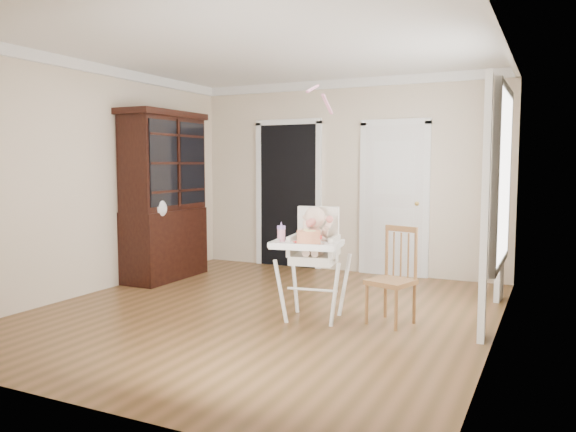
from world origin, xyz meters
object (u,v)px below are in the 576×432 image
at_px(high_chair, 314,249).
at_px(cake, 309,238).
at_px(china_cabinet, 164,196).
at_px(sippy_cup, 281,233).
at_px(dining_chair, 393,279).

relative_size(high_chair, cake, 3.93).
bearing_deg(cake, china_cabinet, 154.47).
relative_size(cake, sippy_cup, 1.48).
distance_m(sippy_cup, dining_chair, 1.15).
relative_size(high_chair, dining_chair, 1.21).
bearing_deg(sippy_cup, china_cabinet, 153.07).
distance_m(cake, dining_chair, 0.92).
bearing_deg(high_chair, china_cabinet, 150.32).
xyz_separation_m(cake, sippy_cup, (-0.33, 0.09, 0.02)).
xyz_separation_m(sippy_cup, china_cabinet, (-2.31, 1.17, 0.24)).
xyz_separation_m(sippy_cup, dining_chair, (0.99, 0.40, -0.43)).
xyz_separation_m(high_chair, china_cabinet, (-2.56, 0.97, 0.41)).
xyz_separation_m(china_cabinet, dining_chair, (3.30, -0.77, -0.67)).
xyz_separation_m(high_chair, dining_chair, (0.74, 0.20, -0.26)).
height_order(cake, sippy_cup, sippy_cup).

